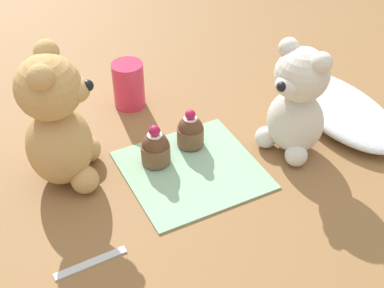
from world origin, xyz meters
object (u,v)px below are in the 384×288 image
Objects in this scene: cupcake_near_tan_bear at (155,148)px; juice_glass at (129,85)px; teddy_bear_cream at (297,103)px; teddy_bear_tan at (58,124)px; teaspoon at (91,262)px; cupcake_near_cream_bear at (190,131)px.

cupcake_near_tan_bear is 0.81× the size of juice_glass.
teddy_bear_cream is 2.76× the size of cupcake_near_tan_bear.
teddy_bear_tan is 0.23m from juice_glass.
cupcake_near_tan_bear is (-0.07, -0.22, -0.06)m from teddy_bear_cream.
teddy_bear_tan is 3.17× the size of cupcake_near_tan_bear.
teddy_bear_tan reaches higher than juice_glass.
juice_glass is 0.86× the size of teaspoon.
teddy_bear_tan reaches higher than cupcake_near_cream_bear.
teddy_bear_cream is at bearing 38.36° from juice_glass.
cupcake_near_cream_bear is at bearing -74.40° from teddy_bear_tan.
teddy_bear_tan reaches higher than cupcake_near_tan_bear.
teaspoon is at bearing -47.72° from cupcake_near_tan_bear.
teddy_bear_tan is at bearing -49.47° from juice_glass.
teddy_bear_tan is at bearing -99.13° from teaspoon.
teddy_bear_cream is 0.24m from cupcake_near_tan_bear.
juice_glass is (-0.16, -0.05, 0.01)m from cupcake_near_cream_bear.
teddy_bear_tan is 0.22m from teaspoon.
teddy_bear_tan is 0.16m from cupcake_near_tan_bear.
cupcake_near_tan_bear is at bearing -78.05° from cupcake_near_cream_bear.
teddy_bear_cream is 0.32m from juice_glass.
juice_glass is at bearing -27.81° from teddy_bear_tan.
teddy_bear_cream is at bearing 60.98° from cupcake_near_cream_bear.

